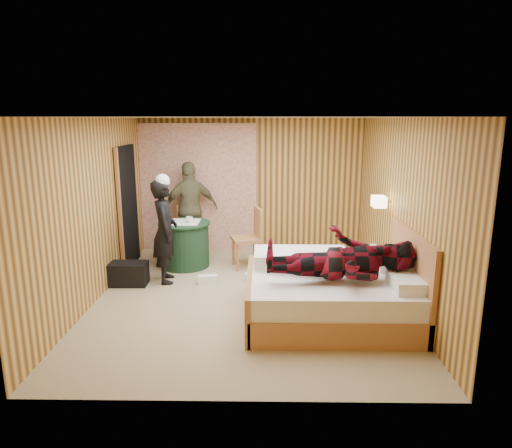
{
  "coord_description": "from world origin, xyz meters",
  "views": [
    {
      "loc": [
        0.22,
        -6.14,
        2.49
      ],
      "look_at": [
        0.13,
        0.05,
        1.05
      ],
      "focal_mm": 32.0,
      "sensor_mm": 36.0,
      "label": 1
    }
  ],
  "objects_px": {
    "chair_far": "(189,226)",
    "man_on_bed": "(341,247)",
    "chair_near": "(251,233)",
    "bed": "(333,293)",
    "woman_standing": "(165,231)",
    "man_at_table": "(191,209)",
    "wall_lamp": "(379,202)",
    "nightstand": "(374,270)",
    "duffel_bag": "(127,274)",
    "round_table": "(185,244)"
  },
  "relations": [
    {
      "from": "chair_far",
      "to": "man_on_bed",
      "type": "bearing_deg",
      "value": -72.06
    },
    {
      "from": "chair_far",
      "to": "chair_near",
      "type": "distance_m",
      "value": 1.36
    },
    {
      "from": "bed",
      "to": "man_on_bed",
      "type": "xyz_separation_m",
      "value": [
        0.03,
        -0.23,
        0.67
      ]
    },
    {
      "from": "woman_standing",
      "to": "man_at_table",
      "type": "relative_size",
      "value": 0.93
    },
    {
      "from": "wall_lamp",
      "to": "man_on_bed",
      "type": "xyz_separation_m",
      "value": [
        -0.77,
        -1.39,
        -0.3
      ]
    },
    {
      "from": "bed",
      "to": "nightstand",
      "type": "relative_size",
      "value": 3.71
    },
    {
      "from": "bed",
      "to": "chair_far",
      "type": "relative_size",
      "value": 2.27
    },
    {
      "from": "nightstand",
      "to": "man_on_bed",
      "type": "relative_size",
      "value": 0.32
    },
    {
      "from": "bed",
      "to": "duffel_bag",
      "type": "distance_m",
      "value": 3.19
    },
    {
      "from": "duffel_bag",
      "to": "woman_standing",
      "type": "distance_m",
      "value": 0.87
    },
    {
      "from": "nightstand",
      "to": "duffel_bag",
      "type": "relative_size",
      "value": 0.92
    },
    {
      "from": "chair_near",
      "to": "man_at_table",
      "type": "bearing_deg",
      "value": -138.04
    },
    {
      "from": "wall_lamp",
      "to": "chair_near",
      "type": "height_order",
      "value": "wall_lamp"
    },
    {
      "from": "round_table",
      "to": "man_at_table",
      "type": "height_order",
      "value": "man_at_table"
    },
    {
      "from": "wall_lamp",
      "to": "duffel_bag",
      "type": "xyz_separation_m",
      "value": [
        -3.77,
        -0.02,
        -1.12
      ]
    },
    {
      "from": "wall_lamp",
      "to": "woman_standing",
      "type": "distance_m",
      "value": 3.24
    },
    {
      "from": "nightstand",
      "to": "woman_standing",
      "type": "relative_size",
      "value": 0.36
    },
    {
      "from": "man_on_bed",
      "to": "woman_standing",
      "type": "bearing_deg",
      "value": 147.53
    },
    {
      "from": "bed",
      "to": "woman_standing",
      "type": "bearing_deg",
      "value": 151.26
    },
    {
      "from": "bed",
      "to": "man_at_table",
      "type": "height_order",
      "value": "man_at_table"
    },
    {
      "from": "duffel_bag",
      "to": "man_at_table",
      "type": "bearing_deg",
      "value": 65.46
    },
    {
      "from": "round_table",
      "to": "wall_lamp",
      "type": "bearing_deg",
      "value": -16.53
    },
    {
      "from": "round_table",
      "to": "duffel_bag",
      "type": "relative_size",
      "value": 1.42
    },
    {
      "from": "woman_standing",
      "to": "man_at_table",
      "type": "xyz_separation_m",
      "value": [
        0.17,
        1.49,
        0.06
      ]
    },
    {
      "from": "chair_near",
      "to": "woman_standing",
      "type": "bearing_deg",
      "value": -75.06
    },
    {
      "from": "bed",
      "to": "chair_near",
      "type": "bearing_deg",
      "value": 118.08
    },
    {
      "from": "bed",
      "to": "round_table",
      "type": "bearing_deg",
      "value": 137.18
    },
    {
      "from": "chair_near",
      "to": "duffel_bag",
      "type": "height_order",
      "value": "chair_near"
    },
    {
      "from": "round_table",
      "to": "chair_far",
      "type": "xyz_separation_m",
      "value": [
        -0.03,
        0.69,
        0.15
      ]
    },
    {
      "from": "round_table",
      "to": "chair_near",
      "type": "relative_size",
      "value": 0.86
    },
    {
      "from": "wall_lamp",
      "to": "bed",
      "type": "bearing_deg",
      "value": -124.56
    },
    {
      "from": "bed",
      "to": "chair_near",
      "type": "xyz_separation_m",
      "value": [
        -1.09,
        2.05,
        0.26
      ]
    },
    {
      "from": "man_at_table",
      "to": "chair_near",
      "type": "bearing_deg",
      "value": 124.99
    },
    {
      "from": "bed",
      "to": "chair_near",
      "type": "distance_m",
      "value": 2.34
    },
    {
      "from": "duffel_bag",
      "to": "man_on_bed",
      "type": "distance_m",
      "value": 3.4
    },
    {
      "from": "wall_lamp",
      "to": "bed",
      "type": "relative_size",
      "value": 0.12
    },
    {
      "from": "round_table",
      "to": "man_on_bed",
      "type": "distance_m",
      "value": 3.28
    },
    {
      "from": "wall_lamp",
      "to": "duffel_bag",
      "type": "bearing_deg",
      "value": -179.65
    },
    {
      "from": "chair_far",
      "to": "man_on_bed",
      "type": "height_order",
      "value": "man_on_bed"
    },
    {
      "from": "nightstand",
      "to": "man_on_bed",
      "type": "height_order",
      "value": "man_on_bed"
    },
    {
      "from": "bed",
      "to": "round_table",
      "type": "xyz_separation_m",
      "value": [
        -2.23,
        2.07,
        0.06
      ]
    },
    {
      "from": "round_table",
      "to": "woman_standing",
      "type": "height_order",
      "value": "woman_standing"
    },
    {
      "from": "nightstand",
      "to": "man_at_table",
      "type": "xyz_separation_m",
      "value": [
        -2.99,
        1.74,
        0.58
      ]
    },
    {
      "from": "wall_lamp",
      "to": "man_at_table",
      "type": "height_order",
      "value": "man_at_table"
    },
    {
      "from": "man_on_bed",
      "to": "nightstand",
      "type": "bearing_deg",
      "value": 60.52
    },
    {
      "from": "wall_lamp",
      "to": "chair_far",
      "type": "height_order",
      "value": "wall_lamp"
    },
    {
      "from": "round_table",
      "to": "woman_standing",
      "type": "distance_m",
      "value": 0.87
    },
    {
      "from": "chair_near",
      "to": "duffel_bag",
      "type": "xyz_separation_m",
      "value": [
        -1.88,
        -0.91,
        -0.42
      ]
    },
    {
      "from": "duffel_bag",
      "to": "chair_far",
      "type": "bearing_deg",
      "value": 65.66
    },
    {
      "from": "nightstand",
      "to": "woman_standing",
      "type": "xyz_separation_m",
      "value": [
        -3.16,
        0.25,
        0.52
      ]
    }
  ]
}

